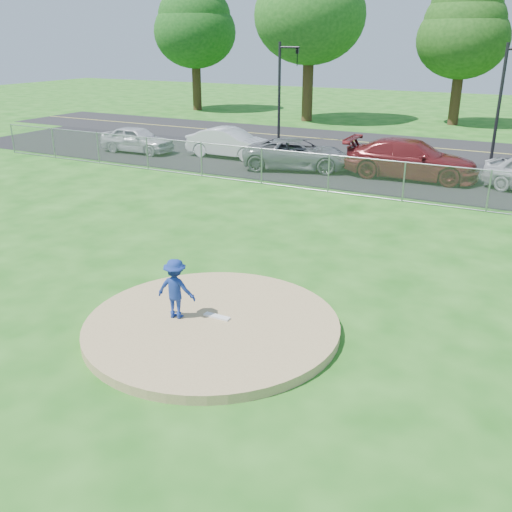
{
  "coord_description": "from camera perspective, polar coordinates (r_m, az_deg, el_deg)",
  "views": [
    {
      "loc": [
        5.84,
        -9.09,
        5.81
      ],
      "look_at": [
        0.0,
        2.0,
        1.0
      ],
      "focal_mm": 40.0,
      "sensor_mm": 36.0,
      "label": 1
    }
  ],
  "objects": [
    {
      "name": "traffic_signal_left",
      "position": [
        34.43,
        2.72,
        16.91
      ],
      "size": [
        1.28,
        0.2,
        5.6
      ],
      "color": "black",
      "rests_on": "ground"
    },
    {
      "name": "parking_lot",
      "position": [
        26.88,
        14.7,
        7.85
      ],
      "size": [
        50.0,
        8.0,
        0.01
      ],
      "primitive_type": "cube",
      "color": "black",
      "rests_on": "ground"
    },
    {
      "name": "parked_car_white",
      "position": [
        29.91,
        -2.65,
        11.25
      ],
      "size": [
        4.5,
        1.58,
        1.48
      ],
      "primitive_type": "imported",
      "rotation": [
        0.0,
        0.0,
        1.57
      ],
      "color": "silver",
      "rests_on": "parking_lot"
    },
    {
      "name": "pitcher",
      "position": [
        12.16,
        -8.03,
        -3.25
      ],
      "size": [
        0.92,
        0.62,
        1.32
      ],
      "primitive_type": "imported",
      "rotation": [
        0.0,
        0.0,
        3.3
      ],
      "color": "navy",
      "rests_on": "pitchers_mound"
    },
    {
      "name": "parked_car_gray",
      "position": [
        27.14,
        4.14,
        10.12
      ],
      "size": [
        5.48,
        3.66,
        1.4
      ],
      "primitive_type": "imported",
      "rotation": [
        0.0,
        0.0,
        1.86
      ],
      "color": "slate",
      "rests_on": "parking_lot"
    },
    {
      "name": "pitchers_mound",
      "position": [
        12.22,
        -4.41,
        -6.93
      ],
      "size": [
        5.4,
        5.4,
        0.2
      ],
      "primitive_type": "cylinder",
      "color": "tan",
      "rests_on": "ground"
    },
    {
      "name": "traffic_cone",
      "position": [
        28.25,
        -0.69,
        9.96
      ],
      "size": [
        0.4,
        0.4,
        0.78
      ],
      "primitive_type": "cone",
      "color": "orange",
      "rests_on": "parking_lot"
    },
    {
      "name": "chain_link_fence",
      "position": [
        22.46,
        12.08,
        7.52
      ],
      "size": [
        40.0,
        0.06,
        1.5
      ],
      "primitive_type": "cube",
      "color": "gray",
      "rests_on": "ground"
    },
    {
      "name": "street",
      "position": [
        34.1,
        17.79,
        10.22
      ],
      "size": [
        60.0,
        7.0,
        0.01
      ],
      "primitive_type": "cube",
      "color": "black",
      "rests_on": "ground"
    },
    {
      "name": "tree_far_left",
      "position": [
        50.48,
        -6.17,
        22.32
      ],
      "size": [
        6.72,
        6.72,
        10.74
      ],
      "color": "#332312",
      "rests_on": "ground"
    },
    {
      "name": "parked_car_darkred",
      "position": [
        26.14,
        15.25,
        9.33
      ],
      "size": [
        5.83,
        2.55,
        1.67
      ],
      "primitive_type": "imported",
      "rotation": [
        0.0,
        0.0,
        1.61
      ],
      "color": "maroon",
      "rests_on": "parking_lot"
    },
    {
      "name": "ground",
      "position": [
        20.79,
        10.36,
        4.43
      ],
      "size": [
        120.0,
        120.0,
        0.0
      ],
      "primitive_type": "plane",
      "color": "#195713",
      "rests_on": "ground"
    },
    {
      "name": "tree_left",
      "position": [
        43.55,
        5.46,
        24.12
      ],
      "size": [
        7.84,
        7.84,
        12.53
      ],
      "color": "#392714",
      "rests_on": "ground"
    },
    {
      "name": "parked_car_silver",
      "position": [
        31.85,
        -11.8,
        11.35
      ],
      "size": [
        4.13,
        1.82,
        1.38
      ],
      "primitive_type": "imported",
      "rotation": [
        0.0,
        0.0,
        1.62
      ],
      "color": "silver",
      "rests_on": "parking_lot"
    },
    {
      "name": "pitching_rubber",
      "position": [
        12.31,
        -3.93,
        -6.06
      ],
      "size": [
        0.6,
        0.15,
        0.04
      ],
      "primitive_type": "cube",
      "color": "white",
      "rests_on": "pitchers_mound"
    },
    {
      "name": "tree_center",
      "position": [
        43.63,
        20.1,
        20.7
      ],
      "size": [
        6.16,
        6.16,
        9.84
      ],
      "color": "#382314",
      "rests_on": "ground"
    }
  ]
}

